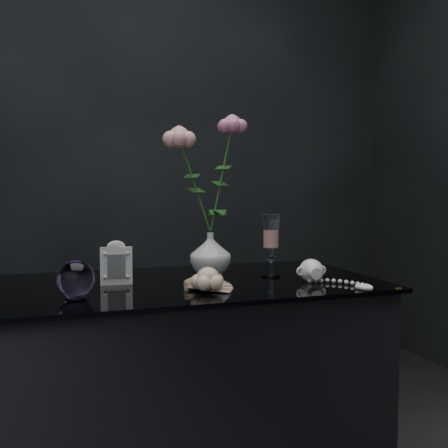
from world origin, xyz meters
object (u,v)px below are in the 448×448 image
object	(u,v)px
vase	(210,254)
paperweight	(76,279)
loose_rose	(208,279)
wine_glass	(271,246)
picture_frame	(116,263)
pearl_jar	(311,269)

from	to	relation	value
vase	paperweight	world-z (taller)	vase
vase	loose_rose	distance (m)	0.26
vase	paperweight	distance (m)	0.45
vase	wine_glass	size ratio (longest dim) A/B	0.70
picture_frame	pearl_jar	distance (m)	0.55
pearl_jar	picture_frame	bearing A→B (deg)	167.84
wine_glass	paperweight	size ratio (longest dim) A/B	2.06
paperweight	pearl_jar	distance (m)	0.64
vase	pearl_jar	size ratio (longest dim) A/B	0.55
vase	loose_rose	xyz separation A→B (m)	(-0.08, -0.24, -0.03)
paperweight	wine_glass	bearing A→B (deg)	12.05
vase	pearl_jar	xyz separation A→B (m)	(0.24, -0.19, -0.03)
picture_frame	paperweight	distance (m)	0.18
wine_glass	loose_rose	size ratio (longest dim) A/B	0.99
wine_glass	paperweight	xyz separation A→B (m)	(-0.57, -0.12, -0.05)
loose_rose	wine_glass	bearing A→B (deg)	19.11
wine_glass	pearl_jar	world-z (taller)	wine_glass
loose_rose	pearl_jar	distance (m)	0.32
wine_glass	loose_rose	xyz separation A→B (m)	(-0.25, -0.16, -0.06)
vase	picture_frame	distance (m)	0.30
picture_frame	pearl_jar	world-z (taller)	picture_frame
vase	wine_glass	bearing A→B (deg)	-26.66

